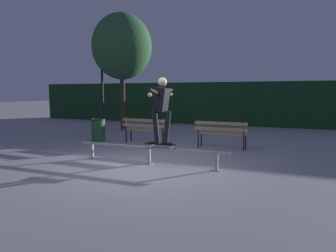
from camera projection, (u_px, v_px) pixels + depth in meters
ground_plane at (147, 165)px, 7.30m from camera, size 90.00×90.00×0.00m
hedge_backdrop at (230, 103)px, 16.40m from camera, size 24.00×1.20×2.27m
grind_rail at (149, 150)px, 7.38m from camera, size 3.92×0.18×0.43m
skateboard at (161, 144)px, 7.24m from camera, size 0.79×0.23×0.09m
skateboarder at (161, 105)px, 7.13m from camera, size 0.62×1.41×1.56m
park_bench_leftmost at (145, 128)px, 10.29m from camera, size 1.61×0.46×0.88m
park_bench_left_center at (221, 132)px, 9.30m from camera, size 1.61×0.46×0.88m
tree_far_left at (122, 47)px, 13.64m from camera, size 2.67×2.67×5.24m
lamp_post_left at (102, 76)px, 13.81m from camera, size 0.32×0.32×3.90m
trash_can at (98, 129)px, 10.86m from camera, size 0.52×0.52×0.80m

